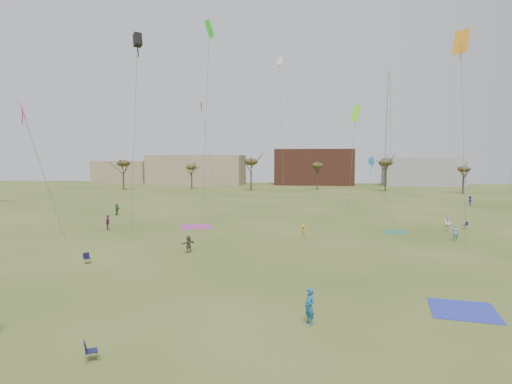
# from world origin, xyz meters

# --- Properties ---
(ground) EXTENTS (260.00, 260.00, 0.00)m
(ground) POSITION_xyz_m (0.00, 0.00, 0.00)
(ground) COLOR #384F18
(ground) RESTS_ON ground
(flyer_near_right) EXTENTS (0.76, 0.82, 1.88)m
(flyer_near_right) POSITION_xyz_m (5.14, -4.93, 0.94)
(flyer_near_right) COLOR #215F99
(flyer_near_right) RESTS_ON ground
(spectator_fore_c) EXTENTS (1.30, 1.42, 1.58)m
(spectator_fore_c) POSITION_xyz_m (-6.03, 10.57, 0.79)
(spectator_fore_c) COLOR brown
(spectator_fore_c) RESTS_ON ground
(flyer_mid_b) EXTENTS (0.90, 1.06, 1.42)m
(flyer_mid_b) POSITION_xyz_m (4.13, 19.51, 0.71)
(flyer_mid_b) COLOR gold
(flyer_mid_b) RESTS_ON ground
(flyer_mid_c) EXTENTS (0.64, 0.43, 1.70)m
(flyer_mid_c) POSITION_xyz_m (19.95, 19.88, 0.85)
(flyer_mid_c) COLOR #6B88B2
(flyer_mid_c) RESTS_ON ground
(spectator_mid_d) EXTENTS (0.64, 1.13, 1.82)m
(spectator_mid_d) POSITION_xyz_m (-19.40, 21.32, 0.91)
(spectator_mid_d) COLOR #903C7A
(spectator_mid_d) RESTS_ON ground
(spectator_mid_e) EXTENTS (1.00, 0.85, 1.82)m
(spectator_mid_e) POSITION_xyz_m (21.06, 26.07, 0.91)
(spectator_mid_e) COLOR white
(spectator_mid_e) RESTS_ON ground
(flyer_far_a) EXTENTS (0.69, 1.68, 1.76)m
(flyer_far_a) POSITION_xyz_m (-24.63, 34.34, 0.88)
(flyer_far_a) COLOR #27762C
(flyer_far_a) RESTS_ON ground
(flyer_far_c) EXTENTS (0.71, 1.20, 1.82)m
(flyer_far_c) POSITION_xyz_m (33.70, 55.90, 0.91)
(flyer_far_c) COLOR navy
(flyer_far_c) RESTS_ON ground
(blanket_blue) EXTENTS (3.99, 3.99, 0.03)m
(blanket_blue) POSITION_xyz_m (13.69, -1.72, 0.00)
(blanket_blue) COLOR #2A38B8
(blanket_blue) RESTS_ON ground
(blanket_plum) EXTENTS (5.16, 5.16, 0.03)m
(blanket_plum) POSITION_xyz_m (-9.55, 25.15, 0.00)
(blanket_plum) COLOR #B03698
(blanket_plum) RESTS_ON ground
(blanket_olive) EXTENTS (2.77, 2.77, 0.03)m
(blanket_olive) POSITION_xyz_m (14.79, 24.39, 0.00)
(blanket_olive) COLOR #2D7C57
(blanket_olive) RESTS_ON ground
(camp_chair_left) EXTENTS (0.74, 0.74, 0.87)m
(camp_chair_left) POSITION_xyz_m (-13.00, 5.41, 0.26)
(camp_chair_left) COLOR #141233
(camp_chair_left) RESTS_ON ground
(camp_chair_center) EXTENTS (0.73, 0.71, 0.87)m
(camp_chair_center) POSITION_xyz_m (-3.92, -10.18, 0.26)
(camp_chair_center) COLOR #15173A
(camp_chair_center) RESTS_ON ground
(camp_chair_right) EXTENTS (0.68, 0.65, 0.87)m
(camp_chair_right) POSITION_xyz_m (23.70, 28.24, 0.26)
(camp_chair_right) COLOR #141938
(camp_chair_right) RESTS_ON ground
(kites_aloft) EXTENTS (69.13, 64.37, 26.46)m
(kites_aloft) POSITION_xyz_m (-1.86, 31.79, 20.29)
(kites_aloft) COLOR #34E929
(kites_aloft) RESTS_ON ground
(tree_line) EXTENTS (117.44, 49.32, 8.91)m
(tree_line) POSITION_xyz_m (-2.85, 79.12, 7.09)
(tree_line) COLOR #3A2B1E
(tree_line) RESTS_ON ground
(building_tan) EXTENTS (32.00, 14.00, 10.00)m
(building_tan) POSITION_xyz_m (-35.00, 115.00, 5.00)
(building_tan) COLOR #937F60
(building_tan) RESTS_ON ground
(building_brick) EXTENTS (26.00, 16.00, 12.00)m
(building_brick) POSITION_xyz_m (5.00, 120.00, 6.00)
(building_brick) COLOR brown
(building_brick) RESTS_ON ground
(building_grey) EXTENTS (24.00, 12.00, 9.00)m
(building_grey) POSITION_xyz_m (40.00, 118.00, 4.50)
(building_grey) COLOR gray
(building_grey) RESTS_ON ground
(building_tan_west) EXTENTS (20.00, 12.00, 8.00)m
(building_tan_west) POSITION_xyz_m (-65.00, 122.00, 4.00)
(building_tan_west) COLOR #937F60
(building_tan_west) RESTS_ON ground
(radio_tower) EXTENTS (1.51, 1.72, 41.00)m
(radio_tower) POSITION_xyz_m (30.00, 125.00, 19.21)
(radio_tower) COLOR #9EA3A8
(radio_tower) RESTS_ON ground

